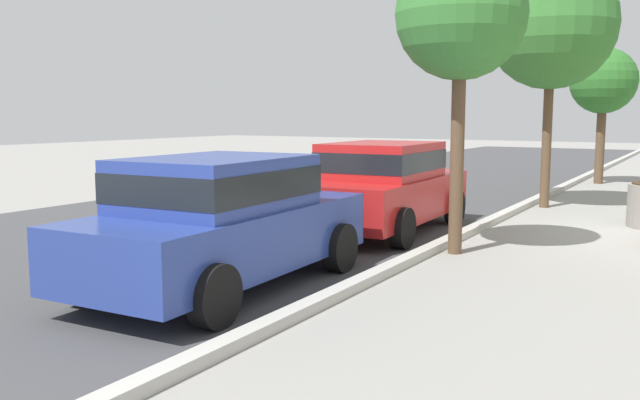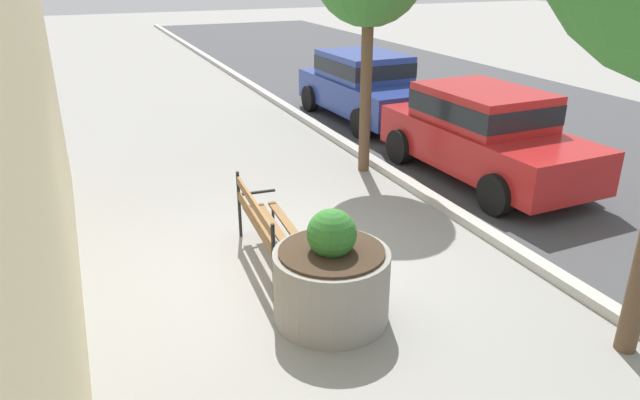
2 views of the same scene
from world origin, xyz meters
TOP-DOWN VIEW (x-y plane):
  - ground_plane at (0.00, 0.00)m, footprint 80.00×80.00m
  - curb_stone at (0.00, 2.90)m, footprint 60.00×0.20m
  - building_wall_behind at (1.50, -2.60)m, footprint 12.00×0.50m
  - park_bench at (-0.19, -0.14)m, footprint 1.83×0.64m
  - concrete_planter at (1.24, 0.10)m, footprint 1.23×1.23m
  - parked_car_blue at (-6.18, 4.29)m, footprint 4.16×2.03m
  - parked_car_red at (-1.72, 4.29)m, footprint 4.16×2.03m

SIDE VIEW (x-z plane):
  - ground_plane at x=0.00m, z-range 0.00..0.00m
  - curb_stone at x=0.00m, z-range 0.00..0.12m
  - concrete_planter at x=1.24m, z-range -0.17..1.09m
  - park_bench at x=-0.19m, z-range 0.07..1.02m
  - parked_car_blue at x=-6.18m, z-range 0.06..1.62m
  - parked_car_red at x=-1.72m, z-range 0.06..1.62m
  - building_wall_behind at x=1.50m, z-range 0.00..3.61m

